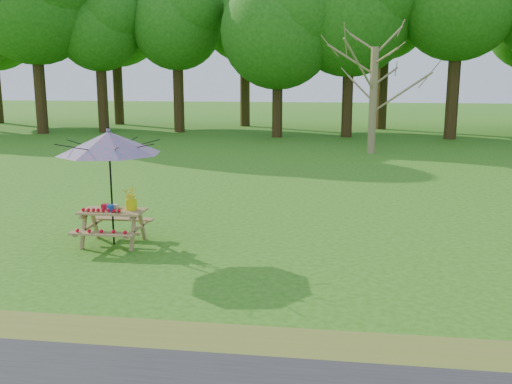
# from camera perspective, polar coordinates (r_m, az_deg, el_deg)

# --- Properties ---
(ground) EXTENTS (120.00, 120.00, 0.00)m
(ground) POSITION_cam_1_polar(r_m,az_deg,el_deg) (9.66, -1.66, -7.60)
(ground) COLOR #2E6713
(ground) RESTS_ON ground
(drygrass_strip) EXTENTS (120.00, 1.20, 0.01)m
(drygrass_strip) POSITION_cam_1_polar(r_m,az_deg,el_deg) (7.12, -5.55, -14.90)
(drygrass_strip) COLOR olive
(drygrass_strip) RESTS_ON ground
(bare_tree) EXTENTS (6.82, 6.82, 9.95)m
(bare_tree) POSITION_cam_1_polar(r_m,az_deg,el_deg) (24.09, 12.02, 18.20)
(bare_tree) COLOR olive
(bare_tree) RESTS_ON ground
(picnic_table) EXTENTS (1.20, 1.32, 0.67)m
(picnic_table) POSITION_cam_1_polar(r_m,az_deg,el_deg) (11.20, -14.09, -3.49)
(picnic_table) COLOR #9B7746
(picnic_table) RESTS_ON ground
(patio_umbrella) EXTENTS (2.33, 2.33, 2.25)m
(patio_umbrella) POSITION_cam_1_polar(r_m,az_deg,el_deg) (10.90, -14.50, 4.78)
(patio_umbrella) COLOR black
(patio_umbrella) RESTS_ON ground
(produce_bins) EXTENTS (0.30, 0.42, 0.13)m
(produce_bins) POSITION_cam_1_polar(r_m,az_deg,el_deg) (11.15, -14.41, -1.47)
(produce_bins) COLOR red
(produce_bins) RESTS_ON picnic_table
(tomatoes_row) EXTENTS (0.77, 0.13, 0.07)m
(tomatoes_row) POSITION_cam_1_polar(r_m,az_deg,el_deg) (11.01, -15.25, -1.78)
(tomatoes_row) COLOR red
(tomatoes_row) RESTS_ON picnic_table
(flower_bucket) EXTENTS (0.29, 0.25, 0.46)m
(flower_bucket) POSITION_cam_1_polar(r_m,az_deg,el_deg) (11.02, -12.39, -0.51)
(flower_bucket) COLOR #DCDE0B
(flower_bucket) RESTS_ON picnic_table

